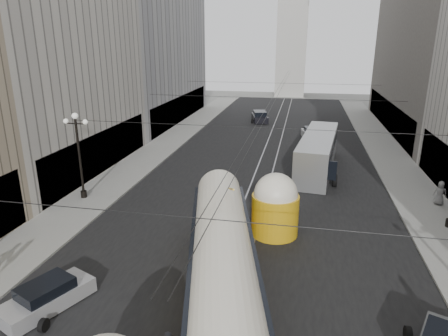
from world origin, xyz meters
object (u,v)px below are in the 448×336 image
at_px(pedestrian_sidewalk_right, 440,193).
at_px(sedan_silver, 47,297).
at_px(city_bus, 318,151).
at_px(streetcar, 223,267).

bearing_deg(pedestrian_sidewalk_right, sedan_silver, 53.07).
height_order(sedan_silver, pedestrian_sidewalk_right, pedestrian_sidewalk_right).
bearing_deg(sedan_silver, pedestrian_sidewalk_right, 37.40).
bearing_deg(city_bus, streetcar, -102.30).
bearing_deg(streetcar, sedan_silver, -166.96).
bearing_deg(pedestrian_sidewalk_right, city_bus, -24.25).
distance_m(sedan_silver, pedestrian_sidewalk_right, 25.85).
distance_m(streetcar, city_bus, 21.44).
bearing_deg(sedan_silver, streetcar, 13.04).
bearing_deg(sedan_silver, city_bus, 61.84).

